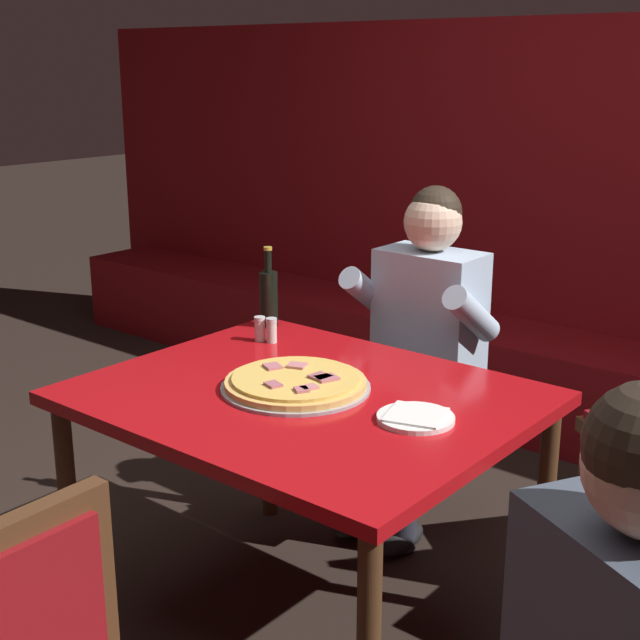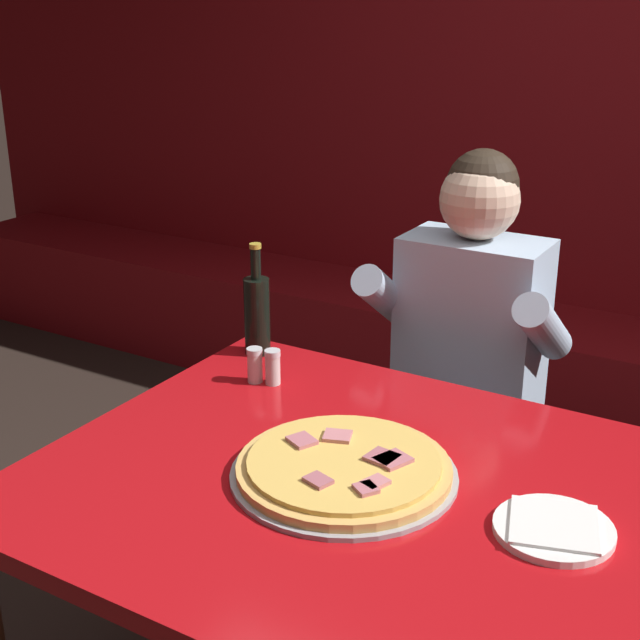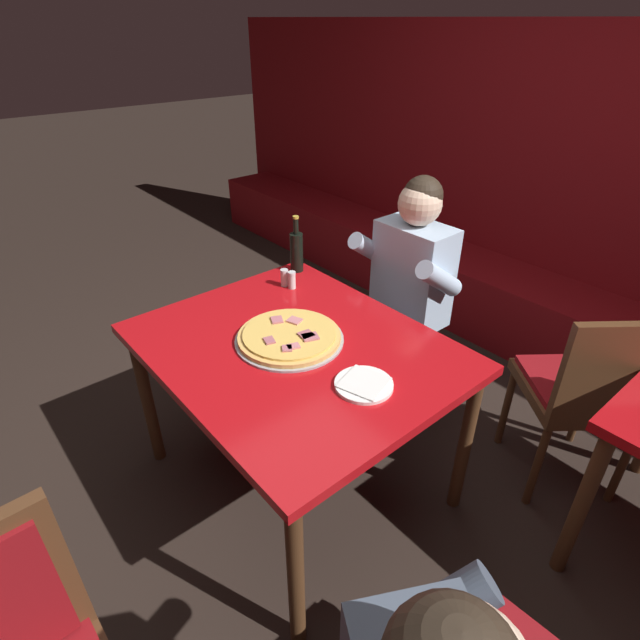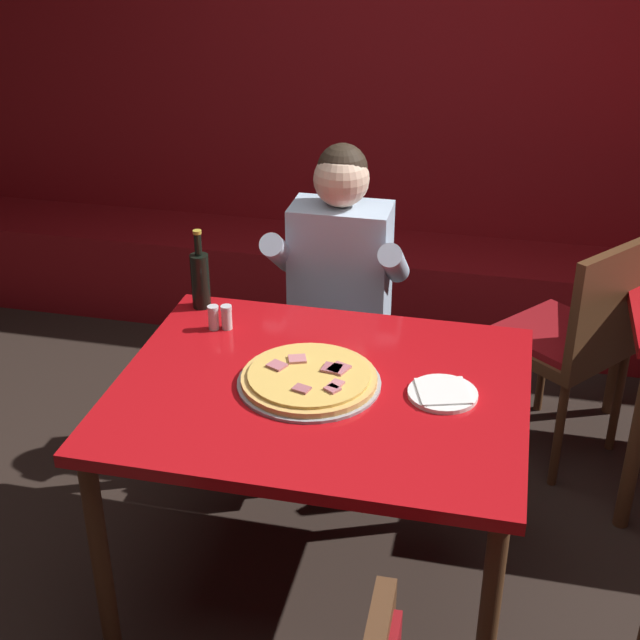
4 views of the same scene
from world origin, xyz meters
name	(u,v)px [view 1 (image 1 of 4)]	position (x,y,z in m)	size (l,w,h in m)	color
ground_plane	(306,622)	(0.00, 0.00, 0.00)	(24.00, 24.00, 0.00)	black
booth_wall_panel	(606,228)	(0.00, 2.18, 0.95)	(6.80, 0.16, 1.90)	maroon
booth_bench	(565,391)	(0.00, 1.86, 0.23)	(6.46, 0.48, 0.46)	maroon
main_dining_table	(305,417)	(0.00, 0.00, 0.70)	(1.25, 1.02, 0.78)	#4C2D19
pizza	(295,383)	(-0.04, 0.00, 0.79)	(0.44, 0.44, 0.05)	#9E9EA3
plate_white_paper	(416,417)	(0.37, 0.02, 0.78)	(0.21, 0.21, 0.02)	white
beer_bottle	(269,296)	(-0.53, 0.43, 0.89)	(0.07, 0.07, 0.29)	black
shaker_black_pepper	(260,330)	(-0.44, 0.28, 0.81)	(0.04, 0.04, 0.09)	silver
shaker_parmesan	(272,331)	(-0.39, 0.29, 0.81)	(0.04, 0.04, 0.09)	silver
diner_seated_blue_shirt	(416,345)	(-0.11, 0.76, 0.71)	(0.53, 0.53, 1.27)	black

